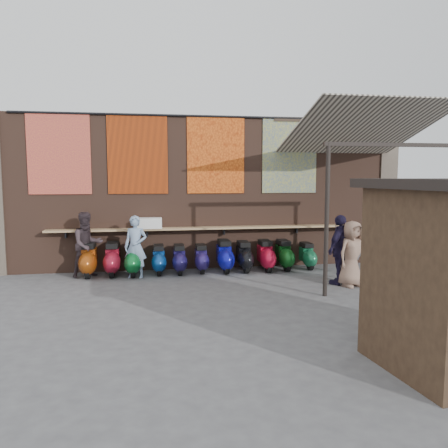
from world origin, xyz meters
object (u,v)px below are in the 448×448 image
Objects in this scene: scooter_stool_5 at (201,259)px; shopper_navy at (341,250)px; scooter_stool_4 at (179,259)px; scooter_stool_6 at (225,256)px; scooter_stool_2 at (133,260)px; scooter_stool_0 at (89,260)px; scooter_stool_9 at (284,255)px; diner_right at (87,245)px; shelf_box at (149,223)px; shopper_grey at (378,252)px; shopper_tan at (352,254)px; scooter_stool_7 at (244,257)px; scooter_stool_10 at (307,256)px; scooter_stool_3 at (159,260)px; scooter_stool_8 at (266,256)px; diner_left at (136,247)px; scooter_stool_1 at (113,259)px.

scooter_stool_5 is 3.47m from shopper_navy.
scooter_stool_6 is (1.16, -0.00, 0.05)m from scooter_stool_4.
scooter_stool_0 is at bearing 175.90° from scooter_stool_2.
scooter_stool_9 is 0.51× the size of diner_right.
diner_right is at bearing -168.64° from shelf_box.
shopper_grey is 0.56m from shopper_tan.
scooter_stool_4 is at bearing 179.60° from scooter_stool_7.
scooter_stool_6 is (3.36, -0.05, -0.01)m from scooter_stool_0.
diner_right is 1.00× the size of shopper_navy.
scooter_stool_5 reaches higher than scooter_stool_10.
scooter_stool_3 is at bearing -28.92° from diner_right.
shopper_grey is at bearing -18.32° from scooter_stool_0.
scooter_stool_5 is (2.76, 0.00, -0.06)m from scooter_stool_0.
scooter_stool_8 is at bearing -0.98° from scooter_stool_0.
diner_left is (-2.22, -0.27, 0.35)m from scooter_stool_6.
scooter_stool_2 is 3.38m from scooter_stool_8.
scooter_stool_0 reaches higher than scooter_stool_4.
shopper_grey reaches higher than scooter_stool_5.
scooter_stool_1 reaches higher than scooter_stool_5.
scooter_stool_8 is 1.16m from scooter_stool_10.
shopper_grey reaches higher than shelf_box.
scooter_stool_7 is 1.12× the size of scooter_stool_10.
diner_left is at bearing -52.50° from shopper_navy.
scooter_stool_7 is at bearing -3.40° from scooter_stool_5.
scooter_stool_4 is 2.27m from diner_right.
scooter_stool_3 is 1.67m from scooter_stool_6.
shopper_navy reaches higher than scooter_stool_6.
scooter_stool_0 is 0.58× the size of diner_left.
diner_right reaches higher than scooter_stool_3.
scooter_stool_0 is at bearing 141.25° from shopper_tan.
scooter_stool_9 is 0.51× the size of shopper_grey.
scooter_stool_0 is 6.01m from shopper_navy.
scooter_stool_2 reaches higher than scooter_stool_10.
scooter_stool_1 is at bearing 179.49° from scooter_stool_9.
shelf_box is 4.74m from shopper_navy.
scooter_stool_1 is 0.54× the size of shopper_grey.
scooter_stool_4 is 0.48× the size of shopper_grey.
scooter_stool_1 is at bearing 179.95° from scooter_stool_10.
diner_left is at bearing -175.84° from scooter_stool_10.
scooter_stool_4 is 0.92× the size of scooter_stool_8.
shopper_grey reaches higher than shopper_tan.
scooter_stool_8 is 0.52× the size of shopper_grey.
shelf_box is 0.85m from diner_left.
scooter_stool_2 reaches higher than scooter_stool_7.
scooter_stool_7 is at bearing 116.52° from shopper_tan.
shopper_tan is (4.76, -1.64, -0.02)m from diner_left.
scooter_stool_7 reaches higher than scooter_stool_5.
scooter_stool_8 is 4.48m from diner_right.
scooter_stool_8 is at bearing -2.73° from scooter_stool_5.
diner_right is (-0.02, -0.03, 0.38)m from scooter_stool_0.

